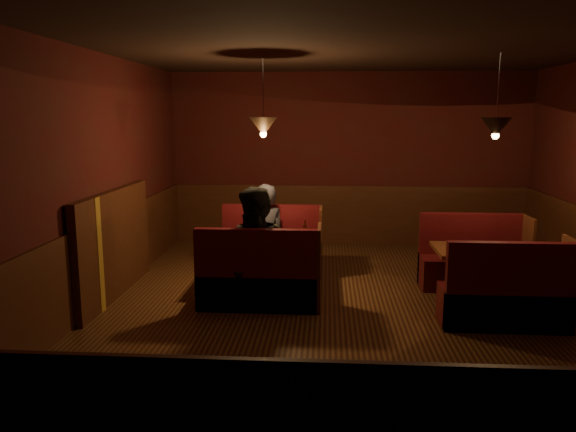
# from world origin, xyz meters

# --- Properties ---
(room) EXTENTS (6.02, 7.02, 2.92)m
(room) POSITION_xyz_m (-0.28, 0.05, 1.05)
(room) COLOR #36190E
(room) RESTS_ON ground
(main_table) EXTENTS (1.27, 0.77, 0.89)m
(main_table) POSITION_xyz_m (-1.13, 0.79, 0.53)
(main_table) COLOR brown
(main_table) RESTS_ON ground
(main_bench_far) EXTENTS (1.40, 0.50, 0.95)m
(main_bench_far) POSITION_xyz_m (-1.11, 1.51, 0.30)
(main_bench_far) COLOR #4D0E13
(main_bench_far) RESTS_ON ground
(main_bench_near) EXTENTS (1.40, 0.50, 0.95)m
(main_bench_near) POSITION_xyz_m (-1.11, 0.06, 0.30)
(main_bench_near) COLOR #4D0E13
(main_bench_near) RESTS_ON ground
(second_table) EXTENTS (1.19, 0.76, 0.67)m
(second_table) POSITION_xyz_m (1.49, 0.36, 0.50)
(second_table) COLOR brown
(second_table) RESTS_ON ground
(second_bench_far) EXTENTS (1.32, 0.49, 0.94)m
(second_bench_far) POSITION_xyz_m (1.52, 1.07, 0.30)
(second_bench_far) COLOR #4D0E13
(second_bench_far) RESTS_ON ground
(second_bench_near) EXTENTS (1.32, 0.49, 0.94)m
(second_bench_near) POSITION_xyz_m (1.52, -0.36, 0.30)
(second_bench_near) COLOR #4D0E13
(second_bench_near) RESTS_ON ground
(diner_a) EXTENTS (0.69, 0.57, 1.63)m
(diner_a) POSITION_xyz_m (-1.21, 1.40, 0.81)
(diner_a) COLOR #27262E
(diner_a) RESTS_ON ground
(diner_b) EXTENTS (1.00, 0.88, 1.74)m
(diner_b) POSITION_xyz_m (-1.13, 0.13, 0.87)
(diner_b) COLOR black
(diner_b) RESTS_ON ground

